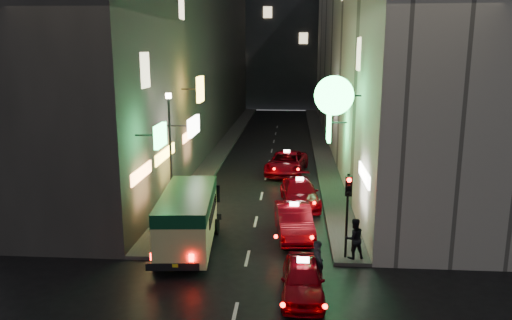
% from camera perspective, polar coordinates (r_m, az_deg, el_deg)
% --- Properties ---
extents(building_left, '(7.64, 52.00, 18.00)m').
position_cam_1_polar(building_left, '(45.67, -8.28, 13.09)').
color(building_left, '#3B3836').
rests_on(building_left, ground).
extents(building_right, '(8.22, 52.00, 18.00)m').
position_cam_1_polar(building_right, '(45.03, 12.56, 12.94)').
color(building_right, '#A5A297').
rests_on(building_right, ground).
extents(building_far, '(30.00, 10.00, 22.00)m').
position_cam_1_polar(building_far, '(76.67, 3.07, 14.39)').
color(building_far, '#333237').
rests_on(building_far, ground).
extents(sidewalk_left, '(1.50, 52.00, 0.15)m').
position_cam_1_polar(sidewalk_left, '(45.78, -3.35, 1.96)').
color(sidewalk_left, '#484642').
rests_on(sidewalk_left, ground).
extents(sidewalk_right, '(1.50, 52.00, 0.15)m').
position_cam_1_polar(sidewalk_right, '(45.44, 7.34, 1.80)').
color(sidewalk_right, '#484642').
rests_on(sidewalk_right, ground).
extents(minibus, '(2.56, 6.04, 2.53)m').
position_cam_1_polar(minibus, '(21.46, -7.78, -6.12)').
color(minibus, '#D2D083').
rests_on(minibus, ground).
extents(taxi_near, '(1.89, 4.59, 1.63)m').
position_cam_1_polar(taxi_near, '(17.81, 5.36, -13.09)').
color(taxi_near, maroon).
rests_on(taxi_near, ground).
extents(taxi_second, '(2.72, 5.48, 1.85)m').
position_cam_1_polar(taxi_second, '(23.10, 4.36, -6.67)').
color(taxi_second, maroon).
rests_on(taxi_second, ground).
extents(taxi_third, '(2.59, 5.28, 1.79)m').
position_cam_1_polar(taxi_third, '(27.69, 5.01, -3.49)').
color(taxi_third, maroon).
rests_on(taxi_third, ground).
extents(taxi_far, '(3.00, 5.73, 1.91)m').
position_cam_1_polar(taxi_far, '(34.61, 3.52, -0.13)').
color(taxi_far, maroon).
rests_on(taxi_far, ground).
extents(pedestrian_crossing, '(0.65, 0.77, 1.99)m').
position_cam_1_polar(pedestrian_crossing, '(18.42, 7.08, -11.34)').
color(pedestrian_crossing, black).
rests_on(pedestrian_crossing, ground).
extents(pedestrian_sidewalk, '(0.81, 0.63, 1.90)m').
position_cam_1_polar(pedestrian_sidewalk, '(20.63, 11.16, -8.50)').
color(pedestrian_sidewalk, black).
rests_on(pedestrian_sidewalk, sidewalk_right).
extents(traffic_light, '(0.26, 0.43, 3.50)m').
position_cam_1_polar(traffic_light, '(20.04, 10.47, -4.31)').
color(traffic_light, black).
rests_on(traffic_light, sidewalk_right).
extents(lamp_post, '(0.28, 0.28, 6.22)m').
position_cam_1_polar(lamp_post, '(24.80, -9.76, 1.42)').
color(lamp_post, black).
rests_on(lamp_post, sidewalk_left).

